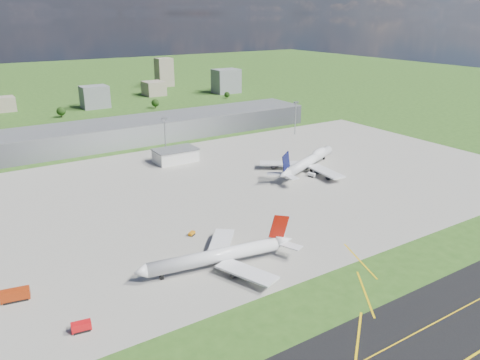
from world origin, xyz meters
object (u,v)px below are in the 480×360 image
airliner_red_twin (221,256)px  van_white_near (312,175)px  airliner_blue_quad (309,161)px  fire_truck (15,295)px  tug_yellow (192,234)px  crash_tender (81,327)px  van_white_far (308,167)px

airliner_red_twin → van_white_near: airliner_red_twin is taller
airliner_red_twin → airliner_blue_quad: airliner_blue_quad is taller
airliner_blue_quad → airliner_red_twin: bearing=-170.1°
fire_truck → van_white_near: bearing=24.7°
tug_yellow → van_white_near: (93.70, 30.73, 0.34)m
crash_tender → van_white_near: bearing=33.6°
airliner_red_twin → tug_yellow: bearing=-86.4°
airliner_blue_quad → fire_truck: 181.59m
airliner_blue_quad → fire_truck: size_ratio=7.06×
van_white_far → airliner_blue_quad: bearing=-140.9°
tug_yellow → fire_truck: bearing=158.1°
airliner_blue_quad → van_white_near: bearing=-148.6°
crash_tender → van_white_far: size_ratio=1.26×
airliner_red_twin → van_white_far: bearing=-136.1°
van_white_far → fire_truck: bearing=173.9°
airliner_blue_quad → tug_yellow: airliner_blue_quad is taller
fire_truck → van_white_far: (173.57, 55.49, -0.80)m
fire_truck → van_white_far: bearing=28.0°
tug_yellow → airliner_blue_quad: bearing=-8.4°
tug_yellow → van_white_far: size_ratio=0.74×
fire_truck → tug_yellow: fire_truck is taller
tug_yellow → van_white_far: bearing=-8.1°
airliner_red_twin → tug_yellow: size_ratio=17.47×
airliner_red_twin → van_white_far: size_ratio=12.95×
tug_yellow → van_white_far: (102.30, 43.76, 0.32)m
airliner_red_twin → airliner_blue_quad: 127.15m
airliner_red_twin → tug_yellow: (2.79, 29.29, -3.74)m
airliner_blue_quad → tug_yellow: 110.62m
fire_truck → van_white_far: fire_truck is taller
airliner_blue_quad → fire_truck: (-173.14, -54.65, -3.20)m
tug_yellow → van_white_near: size_ratio=0.73×
fire_truck → van_white_near: size_ratio=1.94×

